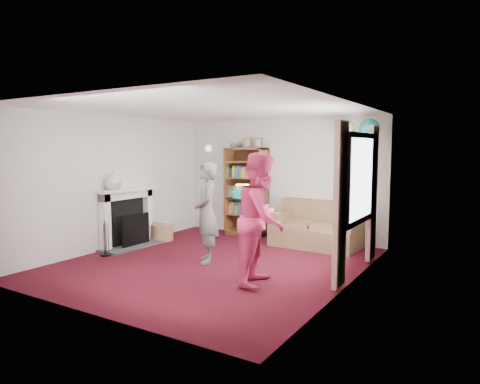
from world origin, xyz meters
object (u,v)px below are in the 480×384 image
Objects in this scene: bookcase at (247,193)px; sofa at (317,229)px; person_striped at (207,213)px; person_magenta at (262,219)px; birthday_cake at (242,195)px.

sofa is (1.71, -0.23, -0.60)m from bookcase.
person_striped is 0.91× the size of person_magenta.
bookcase is at bearing 119.06° from birthday_cake.
person_magenta is (0.17, -2.56, 0.59)m from sofa.
bookcase is at bearing 21.62° from person_magenta.
sofa is 0.89× the size of person_magenta.
bookcase is at bearing 174.22° from sofa.
bookcase is 2.87m from birthday_cake.
person_striped is at bearing -76.10° from bookcase.
birthday_cake is at bearing 35.98° from person_striped.
person_striped reaches higher than birthday_cake.
sofa is 0.99× the size of person_striped.
person_striped is 1.41m from person_magenta.
bookcase reaches higher than person_striped.
sofa is at bearing -7.80° from bookcase.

